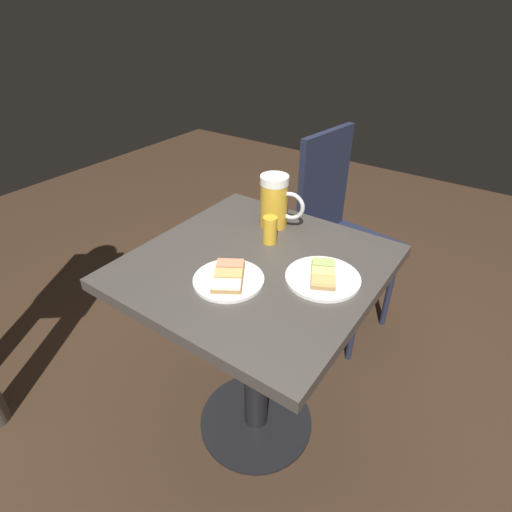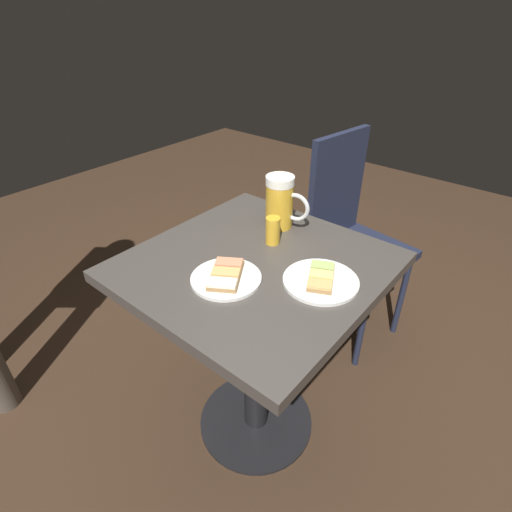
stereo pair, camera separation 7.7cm
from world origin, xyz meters
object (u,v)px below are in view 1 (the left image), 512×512
at_px(beer_glass_small, 270,230).
at_px(cafe_chair, 338,227).
at_px(plate_near, 323,277).
at_px(beer_mug, 275,201).
at_px(plate_far, 229,278).

distance_m(beer_glass_small, cafe_chair, 0.65).
bearing_deg(plate_near, beer_glass_small, 160.24).
xyz_separation_m(plate_near, cafe_chair, (-0.25, 0.68, -0.23)).
xyz_separation_m(plate_near, beer_mug, (-0.28, 0.19, 0.08)).
bearing_deg(beer_mug, cafe_chair, 86.43).
distance_m(plate_near, plate_far, 0.26).
height_order(plate_near, beer_glass_small, beer_glass_small).
bearing_deg(cafe_chair, plate_near, 28.29).
xyz_separation_m(beer_glass_small, cafe_chair, (-0.02, 0.60, -0.27)).
height_order(plate_near, beer_mug, beer_mug).
relative_size(beer_mug, cafe_chair, 0.18).
relative_size(plate_far, cafe_chair, 0.20).
height_order(plate_near, cafe_chair, cafe_chair).
bearing_deg(plate_near, plate_far, -142.96).
bearing_deg(beer_mug, plate_far, -78.26).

